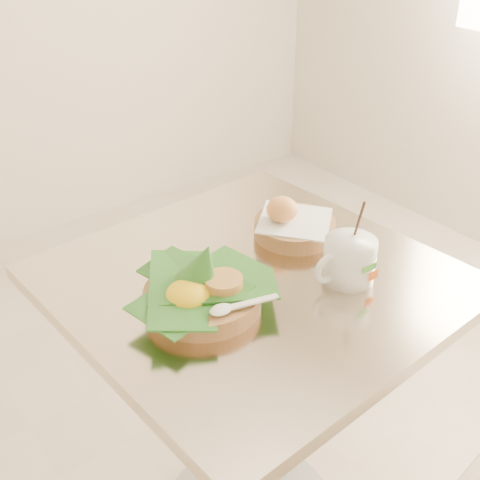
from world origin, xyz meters
TOP-DOWN VIEW (x-y plane):
  - cafe_table at (0.12, 0.04)m, footprint 0.75×0.75m
  - rice_basket at (-0.01, 0.02)m, footprint 0.26×0.26m
  - bread_basket at (0.28, 0.11)m, footprint 0.21×0.21m
  - coffee_mug at (0.26, -0.08)m, footprint 0.14×0.10m

SIDE VIEW (x-z plane):
  - cafe_table at x=0.12m, z-range 0.15..0.90m
  - bread_basket at x=0.28m, z-range 0.73..0.82m
  - rice_basket at x=-0.01m, z-range 0.72..0.85m
  - coffee_mug at x=0.26m, z-range 0.71..0.88m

